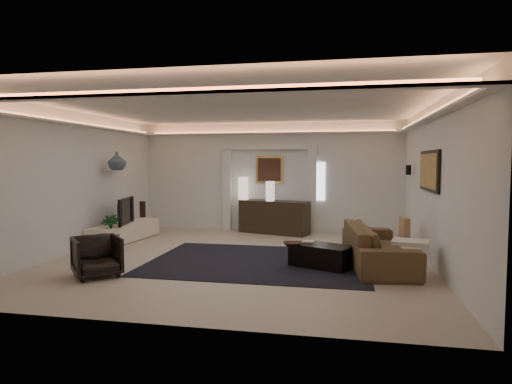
% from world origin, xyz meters
% --- Properties ---
extents(floor, '(7.00, 7.00, 0.00)m').
position_xyz_m(floor, '(0.00, 0.00, 0.00)').
color(floor, '#BDAD95').
rests_on(floor, ground).
extents(ceiling, '(7.00, 7.00, 0.00)m').
position_xyz_m(ceiling, '(0.00, 0.00, 2.90)').
color(ceiling, white).
rests_on(ceiling, ground).
extents(wall_back, '(7.00, 0.00, 7.00)m').
position_xyz_m(wall_back, '(0.00, 3.50, 1.45)').
color(wall_back, white).
rests_on(wall_back, ground).
extents(wall_front, '(7.00, 0.00, 7.00)m').
position_xyz_m(wall_front, '(0.00, -3.50, 1.45)').
color(wall_front, white).
rests_on(wall_front, ground).
extents(wall_left, '(0.00, 7.00, 7.00)m').
position_xyz_m(wall_left, '(-3.50, 0.00, 1.45)').
color(wall_left, white).
rests_on(wall_left, ground).
extents(wall_right, '(0.00, 7.00, 7.00)m').
position_xyz_m(wall_right, '(3.50, 0.00, 1.45)').
color(wall_right, white).
rests_on(wall_right, ground).
extents(cove_soffit, '(7.00, 7.00, 0.04)m').
position_xyz_m(cove_soffit, '(0.00, 0.00, 2.62)').
color(cove_soffit, silver).
rests_on(cove_soffit, ceiling).
extents(daylight_slit, '(0.25, 0.03, 1.00)m').
position_xyz_m(daylight_slit, '(1.35, 3.48, 1.35)').
color(daylight_slit, white).
rests_on(daylight_slit, wall_back).
extents(area_rug, '(4.00, 3.00, 0.01)m').
position_xyz_m(area_rug, '(0.40, -0.20, 0.01)').
color(area_rug, black).
rests_on(area_rug, ground).
extents(pilaster_left, '(0.22, 0.20, 2.20)m').
position_xyz_m(pilaster_left, '(-1.15, 3.40, 1.10)').
color(pilaster_left, silver).
rests_on(pilaster_left, ground).
extents(pilaster_right, '(0.22, 0.20, 2.20)m').
position_xyz_m(pilaster_right, '(1.15, 3.40, 1.10)').
color(pilaster_right, silver).
rests_on(pilaster_right, ground).
extents(alcove_header, '(2.52, 0.20, 0.12)m').
position_xyz_m(alcove_header, '(0.00, 3.40, 2.25)').
color(alcove_header, silver).
rests_on(alcove_header, wall_back).
extents(painting_frame, '(0.74, 0.04, 0.74)m').
position_xyz_m(painting_frame, '(0.00, 3.47, 1.65)').
color(painting_frame, tan).
rests_on(painting_frame, wall_back).
extents(painting_canvas, '(0.62, 0.02, 0.62)m').
position_xyz_m(painting_canvas, '(0.00, 3.44, 1.65)').
color(painting_canvas, '#4C2D1E').
rests_on(painting_canvas, wall_back).
extents(art_panel_frame, '(0.04, 1.64, 0.74)m').
position_xyz_m(art_panel_frame, '(3.47, 0.30, 1.70)').
color(art_panel_frame, black).
rests_on(art_panel_frame, wall_right).
extents(art_panel_gold, '(0.02, 1.50, 0.62)m').
position_xyz_m(art_panel_gold, '(3.44, 0.30, 1.70)').
color(art_panel_gold, tan).
rests_on(art_panel_gold, wall_right).
extents(wall_sconce, '(0.12, 0.12, 0.22)m').
position_xyz_m(wall_sconce, '(3.38, 2.20, 1.68)').
color(wall_sconce, black).
rests_on(wall_sconce, wall_right).
extents(wall_niche, '(0.10, 0.55, 0.04)m').
position_xyz_m(wall_niche, '(-3.44, 1.40, 1.65)').
color(wall_niche, silver).
rests_on(wall_niche, wall_left).
extents(console, '(1.91, 1.08, 0.91)m').
position_xyz_m(console, '(0.19, 3.07, 0.40)').
color(console, black).
rests_on(console, ground).
extents(lamp_left, '(0.33, 0.33, 0.60)m').
position_xyz_m(lamp_left, '(-0.67, 3.25, 1.09)').
color(lamp_left, '#F7EEC4').
rests_on(lamp_left, console).
extents(lamp_right, '(0.26, 0.26, 0.51)m').
position_xyz_m(lamp_right, '(0.10, 2.96, 1.09)').
color(lamp_right, silver).
rests_on(lamp_right, console).
extents(media_ledge, '(0.79, 2.24, 0.41)m').
position_xyz_m(media_ledge, '(-3.07, 1.27, 0.22)').
color(media_ledge, '#EEE2CA').
rests_on(media_ledge, ground).
extents(tv, '(1.07, 0.35, 0.61)m').
position_xyz_m(tv, '(-3.04, 1.08, 0.76)').
color(tv, black).
rests_on(tv, media_ledge).
extents(figurine, '(0.19, 0.19, 0.41)m').
position_xyz_m(figurine, '(-3.14, 2.36, 0.64)').
color(figurine, black).
rests_on(figurine, media_ledge).
extents(ginger_jar, '(0.53, 0.53, 0.43)m').
position_xyz_m(ginger_jar, '(-3.15, 1.12, 1.88)').
color(ginger_jar, '#445967').
rests_on(ginger_jar, wall_niche).
extents(plant, '(0.46, 0.46, 0.71)m').
position_xyz_m(plant, '(-2.97, 0.44, 0.36)').
color(plant, '#113313').
rests_on(plant, ground).
extents(sofa, '(2.58, 1.24, 0.73)m').
position_xyz_m(sofa, '(2.56, -0.08, 0.36)').
color(sofa, '#38261C').
rests_on(sofa, ground).
extents(throw_blanket, '(0.66, 0.58, 0.06)m').
position_xyz_m(throw_blanket, '(3.03, -0.66, 0.55)').
color(throw_blanket, silver).
rests_on(throw_blanket, sofa).
extents(throw_pillow, '(0.17, 0.43, 0.41)m').
position_xyz_m(throw_pillow, '(3.15, 0.95, 0.55)').
color(throw_pillow, tan).
rests_on(throw_pillow, sofa).
extents(coffee_table, '(1.18, 0.96, 0.39)m').
position_xyz_m(coffee_table, '(1.57, -0.37, 0.20)').
color(coffee_table, black).
rests_on(coffee_table, ground).
extents(bowl, '(0.39, 0.39, 0.08)m').
position_xyz_m(bowl, '(1.09, -0.65, 0.45)').
color(bowl, '#301D16').
rests_on(bowl, coffee_table).
extents(magazine, '(0.24, 0.18, 0.03)m').
position_xyz_m(magazine, '(1.32, -0.19, 0.42)').
color(magazine, beige).
rests_on(magazine, coffee_table).
extents(armchair, '(1.01, 1.01, 0.66)m').
position_xyz_m(armchair, '(-1.98, -1.71, 0.33)').
color(armchair, black).
rests_on(armchair, ground).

